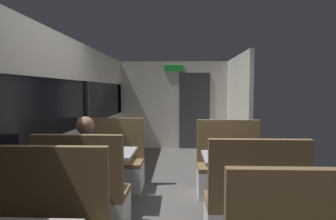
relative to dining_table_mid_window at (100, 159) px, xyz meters
name	(u,v)px	position (x,y,z in m)	size (l,w,h in m)	color
ground_plane	(167,216)	(0.89, -0.25, -0.65)	(3.30, 9.20, 0.02)	#514F4C
carriage_window_panel_left	(50,126)	(-0.56, -0.25, 0.47)	(0.09, 8.48, 2.30)	beige
carriage_end_bulkhead	(176,106)	(0.95, 3.95, 0.50)	(2.90, 0.11, 2.30)	beige
carriage_aisle_panel_right	(238,108)	(2.34, 2.75, 0.51)	(0.08, 2.40, 2.30)	beige
dining_table_mid_window	(100,159)	(0.00, 0.00, 0.00)	(0.90, 0.70, 0.74)	#9E9EA3
bench_mid_window_facing_end	(83,202)	(0.00, -0.70, -0.31)	(0.95, 0.50, 1.10)	silver
bench_mid_window_facing_entry	(113,168)	(0.00, 0.70, -0.31)	(0.95, 0.50, 1.10)	silver
dining_table_rear_aisle	(240,164)	(1.79, -0.20, 0.00)	(0.90, 0.70, 0.74)	#9E9EA3
bench_rear_aisle_facing_end	(254,213)	(1.79, -0.90, -0.31)	(0.95, 0.50, 1.10)	silver
bench_rear_aisle_facing_entry	(230,173)	(1.79, 0.50, -0.31)	(0.95, 0.50, 1.10)	silver
seated_passenger	(85,181)	(0.00, -0.63, -0.10)	(0.47, 0.55, 1.26)	#26262D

